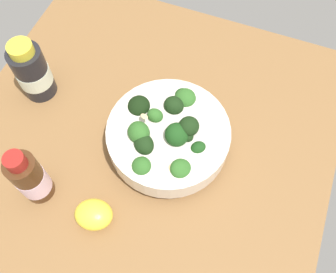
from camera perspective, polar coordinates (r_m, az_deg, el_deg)
ground_plane at (r=74.71cm, az=-3.23°, el=-0.74°), size 71.43×71.43×3.15cm
bowl_of_broccoli at (r=68.69cm, az=-0.05°, el=0.15°), size 22.60×22.60×9.94cm
lemon_wedge at (r=66.67cm, az=-11.27°, el=-11.59°), size 6.74×7.61×4.00cm
bottle_tall at (r=78.74cm, az=-20.01°, el=9.26°), size 6.67×6.67×13.75cm
bottle_short at (r=67.50cm, az=-20.27°, el=-6.00°), size 5.33×5.33×14.13cm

